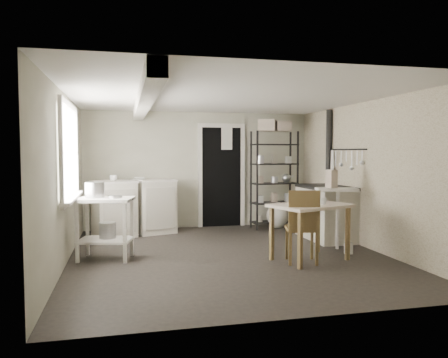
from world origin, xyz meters
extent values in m
plane|color=black|center=(0.00, 0.00, 0.00)|extent=(5.00, 5.00, 0.00)
plane|color=silver|center=(0.00, 0.00, 2.30)|extent=(5.00, 5.00, 0.00)
cube|color=#B7B49C|center=(0.00, 2.50, 1.15)|extent=(4.50, 0.02, 2.30)
cube|color=#B7B49C|center=(0.00, -2.50, 1.15)|extent=(4.50, 0.02, 2.30)
cube|color=#B7B49C|center=(-2.25, 0.00, 1.15)|extent=(0.02, 5.00, 2.30)
cube|color=#B7B49C|center=(2.25, 0.00, 1.15)|extent=(0.02, 5.00, 2.30)
cylinder|color=#B6B6B8|center=(-1.88, 0.28, 0.94)|extent=(0.33, 0.33, 0.29)
cylinder|color=#B6B6B8|center=(-1.60, 0.11, 0.85)|extent=(0.25, 0.25, 0.10)
cylinder|color=#B6B6B8|center=(-1.71, 0.22, 0.39)|extent=(0.28, 0.28, 0.26)
imported|color=silver|center=(-1.20, 1.94, 0.95)|extent=(0.31, 0.31, 0.07)
imported|color=silver|center=(-1.66, 1.81, 0.97)|extent=(0.15, 0.15, 0.11)
imported|color=silver|center=(1.11, 2.08, 1.36)|extent=(0.10, 0.11, 0.17)
cube|color=#C3B29D|center=(1.26, 2.04, 2.01)|extent=(0.41, 0.39, 0.22)
cube|color=#C3B29D|center=(1.57, 2.00, 1.99)|extent=(0.30, 0.28, 0.19)
cube|color=#C3B29D|center=(1.66, 0.08, 1.01)|extent=(0.12, 0.19, 0.28)
imported|color=silver|center=(1.20, -0.59, 0.81)|extent=(0.12, 0.12, 0.09)
ellipsoid|color=silver|center=(1.48, 1.98, 0.24)|extent=(0.51, 0.46, 0.52)
cylinder|color=silver|center=(1.77, -0.29, 0.07)|extent=(0.14, 0.14, 0.16)
camera|label=1|loc=(-1.48, -6.12, 1.51)|focal=35.00mm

